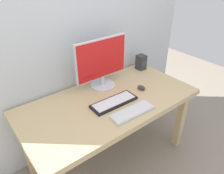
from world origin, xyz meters
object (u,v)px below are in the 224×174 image
object	(u,v)px
desk	(109,108)
speaker_right	(141,62)
monitor	(102,63)
mouse	(141,88)
keyboard_primary	(114,102)
keyboard_secondary	(132,112)

from	to	relation	value
desk	speaker_right	bearing A→B (deg)	22.51
monitor	mouse	bearing A→B (deg)	-49.60
desk	monitor	distance (m)	0.42
keyboard_primary	desk	bearing A→B (deg)	89.25
mouse	desk	bearing A→B (deg)	165.60
speaker_right	keyboard_secondary	bearing A→B (deg)	-139.36
keyboard_secondary	speaker_right	xyz separation A→B (m)	(0.62, 0.53, 0.07)
monitor	speaker_right	bearing A→B (deg)	3.09
monitor	speaker_right	distance (m)	0.57
desk	keyboard_secondary	distance (m)	0.28
keyboard_primary	monitor	bearing A→B (deg)	71.67
desk	keyboard_primary	distance (m)	0.12
desk	monitor	world-z (taller)	monitor
keyboard_secondary	speaker_right	world-z (taller)	speaker_right
desk	keyboard_secondary	size ratio (longest dim) A/B	4.15
keyboard_primary	speaker_right	bearing A→B (deg)	27.20
mouse	speaker_right	world-z (taller)	speaker_right
monitor	keyboard_secondary	size ratio (longest dim) A/B	1.45
keyboard_primary	keyboard_secondary	world-z (taller)	keyboard_secondary
keyboard_secondary	mouse	world-z (taller)	mouse
keyboard_secondary	speaker_right	size ratio (longest dim) A/B	2.31
keyboard_secondary	mouse	size ratio (longest dim) A/B	4.50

